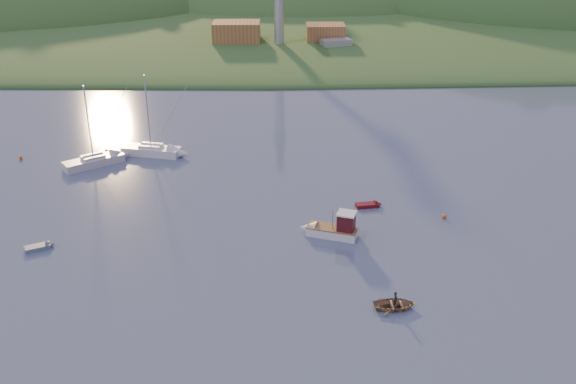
{
  "coord_description": "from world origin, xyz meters",
  "views": [
    {
      "loc": [
        1.11,
        -29.63,
        33.76
      ],
      "look_at": [
        2.41,
        37.01,
        3.0
      ],
      "focal_mm": 40.0,
      "sensor_mm": 36.0,
      "label": 1
    }
  ],
  "objects_px": {
    "fishing_boat": "(328,228)",
    "red_tender": "(372,205)",
    "sailboat_near": "(94,161)",
    "sailboat_far": "(151,150)",
    "canoe": "(395,305)",
    "grey_dinghy": "(44,246)"
  },
  "relations": [
    {
      "from": "sailboat_far",
      "to": "red_tender",
      "type": "distance_m",
      "value": 34.25
    },
    {
      "from": "sailboat_near",
      "to": "canoe",
      "type": "bearing_deg",
      "value": -79.65
    },
    {
      "from": "canoe",
      "to": "fishing_boat",
      "type": "bearing_deg",
      "value": 16.48
    },
    {
      "from": "fishing_boat",
      "to": "red_tender",
      "type": "relative_size",
      "value": 2.0
    },
    {
      "from": "fishing_boat",
      "to": "sailboat_near",
      "type": "bearing_deg",
      "value": -14.61
    },
    {
      "from": "grey_dinghy",
      "to": "canoe",
      "type": "bearing_deg",
      "value": -44.82
    },
    {
      "from": "sailboat_far",
      "to": "red_tender",
      "type": "bearing_deg",
      "value": -17.55
    },
    {
      "from": "red_tender",
      "to": "grey_dinghy",
      "type": "bearing_deg",
      "value": -174.33
    },
    {
      "from": "fishing_boat",
      "to": "red_tender",
      "type": "xyz_separation_m",
      "value": [
        5.81,
        7.1,
        -0.68
      ]
    },
    {
      "from": "sailboat_near",
      "to": "red_tender",
      "type": "bearing_deg",
      "value": -56.03
    },
    {
      "from": "fishing_boat",
      "to": "grey_dinghy",
      "type": "xyz_separation_m",
      "value": [
        -30.28,
        -2.2,
        -0.67
      ]
    },
    {
      "from": "fishing_boat",
      "to": "canoe",
      "type": "bearing_deg",
      "value": 128.97
    },
    {
      "from": "fishing_boat",
      "to": "sailboat_near",
      "type": "distance_m",
      "value": 37.11
    },
    {
      "from": "canoe",
      "to": "red_tender",
      "type": "height_order",
      "value": "canoe"
    },
    {
      "from": "red_tender",
      "to": "canoe",
      "type": "bearing_deg",
      "value": -101.18
    },
    {
      "from": "sailboat_near",
      "to": "red_tender",
      "type": "height_order",
      "value": "sailboat_near"
    },
    {
      "from": "sailboat_near",
      "to": "grey_dinghy",
      "type": "distance_m",
      "value": 22.9
    },
    {
      "from": "sailboat_far",
      "to": "canoe",
      "type": "xyz_separation_m",
      "value": [
        28.52,
        -38.46,
        -0.36
      ]
    },
    {
      "from": "fishing_boat",
      "to": "sailboat_near",
      "type": "height_order",
      "value": "sailboat_near"
    },
    {
      "from": "sailboat_near",
      "to": "canoe",
      "type": "xyz_separation_m",
      "value": [
        35.75,
        -34.48,
        -0.34
      ]
    },
    {
      "from": "sailboat_near",
      "to": "grey_dinghy",
      "type": "height_order",
      "value": "sailboat_near"
    },
    {
      "from": "fishing_boat",
      "to": "canoe",
      "type": "distance_m",
      "value": 14.66
    }
  ]
}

